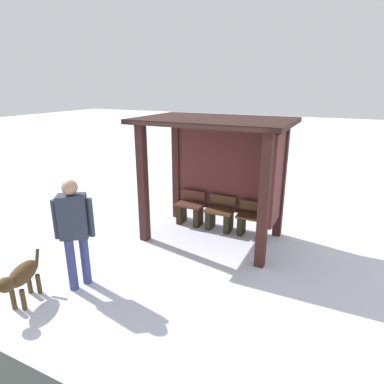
{
  "coord_description": "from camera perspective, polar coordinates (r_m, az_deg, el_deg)",
  "views": [
    {
      "loc": [
        2.44,
        -6.01,
        3.14
      ],
      "look_at": [
        -0.38,
        -0.21,
        1.03
      ],
      "focal_mm": 30.77,
      "sensor_mm": 36.0,
      "label": 1
    }
  ],
  "objects": [
    {
      "name": "bench_left_inside",
      "position": [
        7.72,
        -0.32,
        -3.29
      ],
      "size": [
        0.64,
        0.39,
        0.78
      ],
      "color": "#532B21",
      "rests_on": "ground"
    },
    {
      "name": "bench_right_inside",
      "position": [
        7.24,
        10.29,
        -5.19
      ],
      "size": [
        0.64,
        0.34,
        0.75
      ],
      "color": "#52351D",
      "rests_on": "ground"
    },
    {
      "name": "person_walking",
      "position": [
        5.41,
        -19.75,
        -5.55
      ],
      "size": [
        0.55,
        0.45,
        1.81
      ],
      "color": "#343B4C",
      "rests_on": "ground"
    },
    {
      "name": "bench_center_inside",
      "position": [
        7.45,
        4.81,
        -4.25
      ],
      "size": [
        0.64,
        0.42,
        0.76
      ],
      "color": "#53361F",
      "rests_on": "ground"
    },
    {
      "name": "ground_plane",
      "position": [
        7.21,
        3.47,
        -7.75
      ],
      "size": [
        60.0,
        60.0,
        0.0
      ],
      "primitive_type": "plane",
      "color": "white"
    },
    {
      "name": "dog",
      "position": [
        5.59,
        -27.5,
        -12.9
      ],
      "size": [
        0.46,
        0.91,
        0.66
      ],
      "color": "#513A20",
      "rests_on": "ground"
    },
    {
      "name": "bus_shelter",
      "position": [
        6.78,
        5.34,
        6.63
      ],
      "size": [
        2.97,
        1.94,
        2.52
      ],
      "color": "#3E1F1B",
      "rests_on": "ground"
    }
  ]
}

